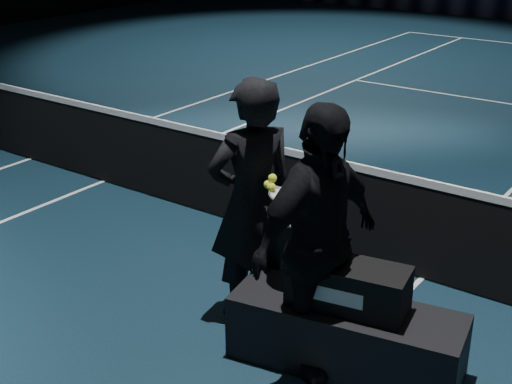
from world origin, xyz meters
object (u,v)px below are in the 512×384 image
(player_a, at_px, (252,202))
(racket_lower, at_px, (285,219))
(player_b, at_px, (318,244))
(racket_upper, at_px, (286,196))
(player_bench, at_px, (345,336))
(racket_bag, at_px, (348,286))
(tennis_balls, at_px, (271,184))

(player_a, xyz_separation_m, racket_lower, (0.42, -0.17, 0.03))
(player_a, xyz_separation_m, player_b, (0.79, -0.32, 0.00))
(racket_upper, bearing_deg, player_b, -9.08)
(player_a, relative_size, racket_upper, 2.91)
(player_bench, relative_size, player_b, 0.84)
(racket_bag, relative_size, tennis_balls, 6.93)
(racket_bag, bearing_deg, player_bench, 0.00)
(racket_bag, bearing_deg, player_a, 158.58)
(player_b, bearing_deg, tennis_balls, 78.75)
(player_bench, xyz_separation_m, racket_bag, (0.00, 0.00, 0.42))
(player_bench, xyz_separation_m, player_a, (-0.97, 0.19, 0.74))
(tennis_balls, bearing_deg, player_bench, -7.88)
(racket_bag, xyz_separation_m, racket_lower, (-0.56, 0.02, 0.36))
(player_a, height_order, racket_upper, player_a)
(player_a, bearing_deg, tennis_balls, 98.67)
(tennis_balls, bearing_deg, racket_upper, -8.68)
(racket_bag, relative_size, player_b, 0.42)
(racket_lower, xyz_separation_m, tennis_balls, (-0.18, 0.08, 0.21))
(player_bench, relative_size, player_a, 0.84)
(player_bench, distance_m, player_a, 1.24)
(racket_lower, bearing_deg, racket_bag, 19.87)
(player_b, bearing_deg, racket_upper, 74.15)
(racket_lower, bearing_deg, racket_upper, 141.34)
(tennis_balls, bearing_deg, player_b, -22.73)
(racket_lower, distance_m, racket_upper, 0.16)
(player_a, bearing_deg, player_bench, 108.54)
(racket_lower, bearing_deg, player_a, -180.00)
(player_b, relative_size, racket_upper, 2.91)
(racket_bag, bearing_deg, racket_lower, 167.47)
(player_b, bearing_deg, player_a, 79.23)
(player_b, relative_size, tennis_balls, 16.51)
(player_bench, bearing_deg, player_b, -155.36)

